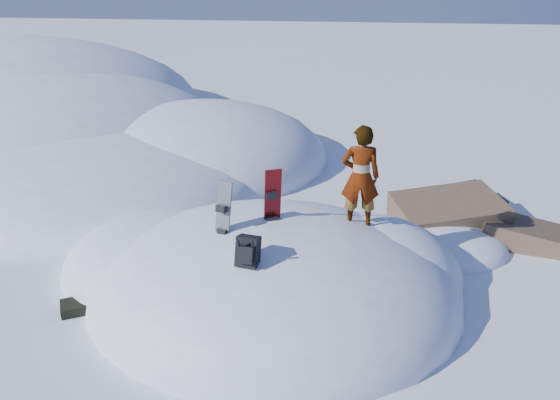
# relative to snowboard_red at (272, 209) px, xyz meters

# --- Properties ---
(ground) EXTENTS (120.00, 120.00, 0.00)m
(ground) POSITION_rel_snowboard_red_xyz_m (0.03, -0.15, -1.68)
(ground) COLOR white
(ground) RESTS_ON ground
(snow_mound) EXTENTS (8.00, 6.00, 3.00)m
(snow_mound) POSITION_rel_snowboard_red_xyz_m (-0.14, 0.09, -1.68)
(snow_mound) COLOR white
(snow_mound) RESTS_ON ground
(snow_ridge) EXTENTS (21.50, 18.50, 6.40)m
(snow_ridge) POSITION_rel_snowboard_red_xyz_m (-10.40, 9.69, -1.68)
(snow_ridge) COLOR white
(snow_ridge) RESTS_ON ground
(rock_outcrop) EXTENTS (4.68, 4.41, 1.68)m
(rock_outcrop) POSITION_rel_snowboard_red_xyz_m (3.75, 2.86, -1.67)
(rock_outcrop) COLOR brown
(rock_outcrop) RESTS_ON ground
(snowboard_red) EXTENTS (0.37, 0.32, 1.61)m
(snowboard_red) POSITION_rel_snowboard_red_xyz_m (0.00, 0.00, 0.00)
(snowboard_red) COLOR red
(snowboard_red) RESTS_ON snow_mound
(snowboard_dark) EXTENTS (0.36, 0.38, 1.47)m
(snowboard_dark) POSITION_rel_snowboard_red_xyz_m (-0.79, -0.53, -0.07)
(snowboard_dark) COLOR black
(snowboard_dark) RESTS_ON snow_mound
(backpack) EXTENTS (0.40, 0.46, 0.58)m
(backpack) POSITION_rel_snowboard_red_xyz_m (-0.16, -1.43, -0.12)
(backpack) COLOR black
(backpack) RESTS_ON snow_mound
(gear_pile) EXTENTS (0.86, 0.70, 0.22)m
(gear_pile) POSITION_rel_snowboard_red_xyz_m (-3.27, -1.18, -1.57)
(gear_pile) COLOR black
(gear_pile) RESTS_ON ground
(person) EXTENTS (0.74, 0.51, 1.93)m
(person) POSITION_rel_snowboard_red_xyz_m (1.54, 0.51, 0.52)
(person) COLOR slate
(person) RESTS_ON snow_mound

